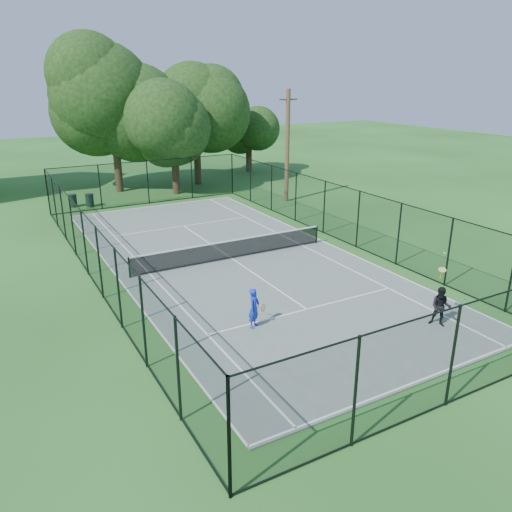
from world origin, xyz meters
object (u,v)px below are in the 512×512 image
utility_pole (287,146)px  player_blue (254,308)px  player_black (441,307)px  tennis_net (232,249)px  trash_bin_left (73,201)px  trash_bin_right (90,200)px

utility_pole → player_blue: bearing=-125.6°
utility_pole → player_black: 19.74m
tennis_net → utility_pole: 13.01m
utility_pole → player_blue: (-11.21, -15.63, -3.09)m
trash_bin_left → player_black: (8.18, -24.33, 0.35)m
tennis_net → trash_bin_left: bearing=108.3°
utility_pole → player_black: size_ratio=2.96×
trash_bin_left → utility_pole: (13.61, -5.61, 3.44)m
trash_bin_left → trash_bin_right: size_ratio=0.97×
trash_bin_left → utility_pole: size_ratio=0.11×
trash_bin_right → utility_pole: size_ratio=0.12×
trash_bin_right → player_blue: size_ratio=0.60×
tennis_net → player_blue: 7.06m
trash_bin_left → player_blue: bearing=-83.5°
trash_bin_right → player_black: 24.90m
trash_bin_right → player_black: (7.16, -23.85, 0.34)m
player_black → tennis_net: bearing=109.1°
tennis_net → trash_bin_right: 14.63m
utility_pole → player_black: utility_pole is taller
trash_bin_left → trash_bin_right: (1.02, -0.48, 0.01)m
tennis_net → trash_bin_left: tennis_net is taller
tennis_net → utility_pole: size_ratio=1.32×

